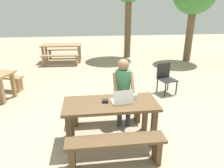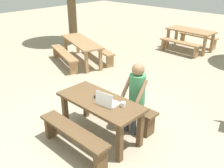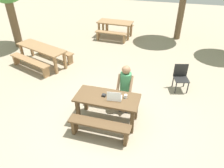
{
  "view_description": "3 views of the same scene",
  "coord_description": "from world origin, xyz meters",
  "px_view_note": "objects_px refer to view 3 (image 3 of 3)",
  "views": [
    {
      "loc": [
        -0.39,
        -3.22,
        2.32
      ],
      "look_at": [
        0.06,
        0.25,
        1.02
      ],
      "focal_mm": 33.06,
      "sensor_mm": 36.0,
      "label": 1
    },
    {
      "loc": [
        2.85,
        -2.71,
        2.92
      ],
      "look_at": [
        0.06,
        0.25,
        1.02
      ],
      "focal_mm": 40.17,
      "sensor_mm": 36.0,
      "label": 2
    },
    {
      "loc": [
        1.29,
        -4.11,
        3.98
      ],
      "look_at": [
        0.06,
        0.25,
        1.02
      ],
      "focal_mm": 34.02,
      "sensor_mm": 36.0,
      "label": 3
    }
  ],
  "objects_px": {
    "picnic_table_front": "(107,101)",
    "picnic_table_mid": "(115,24)",
    "person_seated": "(125,85)",
    "laptop": "(114,97)",
    "coffee_mug": "(126,96)",
    "small_pouch": "(104,95)",
    "picnic_table_rear": "(41,50)",
    "plastic_chair": "(181,77)"
  },
  "relations": [
    {
      "from": "coffee_mug",
      "to": "small_pouch",
      "type": "bearing_deg",
      "value": -171.32
    },
    {
      "from": "person_seated",
      "to": "picnic_table_rear",
      "type": "distance_m",
      "value": 4.14
    },
    {
      "from": "person_seated",
      "to": "picnic_table_rear",
      "type": "relative_size",
      "value": 0.61
    },
    {
      "from": "picnic_table_rear",
      "to": "coffee_mug",
      "type": "bearing_deg",
      "value": -12.13
    },
    {
      "from": "picnic_table_front",
      "to": "picnic_table_mid",
      "type": "height_order",
      "value": "picnic_table_mid"
    },
    {
      "from": "laptop",
      "to": "picnic_table_rear",
      "type": "bearing_deg",
      "value": -41.38
    },
    {
      "from": "laptop",
      "to": "person_seated",
      "type": "relative_size",
      "value": 0.28
    },
    {
      "from": "small_pouch",
      "to": "plastic_chair",
      "type": "bearing_deg",
      "value": 47.22
    },
    {
      "from": "person_seated",
      "to": "coffee_mug",
      "type": "bearing_deg",
      "value": -76.12
    },
    {
      "from": "laptop",
      "to": "picnic_table_mid",
      "type": "height_order",
      "value": "laptop"
    },
    {
      "from": "laptop",
      "to": "coffee_mug",
      "type": "bearing_deg",
      "value": -159.89
    },
    {
      "from": "picnic_table_front",
      "to": "picnic_table_mid",
      "type": "relative_size",
      "value": 0.92
    },
    {
      "from": "picnic_table_front",
      "to": "laptop",
      "type": "bearing_deg",
      "value": -7.9
    },
    {
      "from": "laptop",
      "to": "picnic_table_mid",
      "type": "bearing_deg",
      "value": -82.17
    },
    {
      "from": "person_seated",
      "to": "picnic_table_mid",
      "type": "distance_m",
      "value": 5.83
    },
    {
      "from": "person_seated",
      "to": "plastic_chair",
      "type": "height_order",
      "value": "person_seated"
    },
    {
      "from": "coffee_mug",
      "to": "plastic_chair",
      "type": "distance_m",
      "value": 2.46
    },
    {
      "from": "picnic_table_mid",
      "to": "coffee_mug",
      "type": "bearing_deg",
      "value": -70.07
    },
    {
      "from": "plastic_chair",
      "to": "picnic_table_mid",
      "type": "height_order",
      "value": "plastic_chair"
    },
    {
      "from": "coffee_mug",
      "to": "plastic_chair",
      "type": "xyz_separation_m",
      "value": [
        1.38,
        2.0,
        -0.37
      ]
    },
    {
      "from": "small_pouch",
      "to": "picnic_table_front",
      "type": "bearing_deg",
      "value": -13.16
    },
    {
      "from": "plastic_chair",
      "to": "picnic_table_rear",
      "type": "distance_m",
      "value": 5.24
    },
    {
      "from": "laptop",
      "to": "picnic_table_front",
      "type": "bearing_deg",
      "value": -14.97
    },
    {
      "from": "plastic_chair",
      "to": "small_pouch",
      "type": "bearing_deg",
      "value": -148.05
    },
    {
      "from": "small_pouch",
      "to": "coffee_mug",
      "type": "bearing_deg",
      "value": 8.68
    },
    {
      "from": "picnic_table_front",
      "to": "picnic_table_rear",
      "type": "bearing_deg",
      "value": 144.46
    },
    {
      "from": "plastic_chair",
      "to": "picnic_table_mid",
      "type": "relative_size",
      "value": 0.47
    },
    {
      "from": "picnic_table_front",
      "to": "person_seated",
      "type": "relative_size",
      "value": 1.19
    },
    {
      "from": "coffee_mug",
      "to": "plastic_chair",
      "type": "height_order",
      "value": "coffee_mug"
    },
    {
      "from": "person_seated",
      "to": "picnic_table_rear",
      "type": "bearing_deg",
      "value": 154.07
    },
    {
      "from": "coffee_mug",
      "to": "plastic_chair",
      "type": "relative_size",
      "value": 0.11
    },
    {
      "from": "person_seated",
      "to": "plastic_chair",
      "type": "bearing_deg",
      "value": 44.72
    },
    {
      "from": "small_pouch",
      "to": "coffee_mug",
      "type": "relative_size",
      "value": 1.11
    },
    {
      "from": "picnic_table_mid",
      "to": "person_seated",
      "type": "bearing_deg",
      "value": -69.75
    },
    {
      "from": "person_seated",
      "to": "plastic_chair",
      "type": "xyz_separation_m",
      "value": [
        1.51,
        1.49,
        -0.37
      ]
    },
    {
      "from": "picnic_table_mid",
      "to": "picnic_table_rear",
      "type": "distance_m",
      "value": 4.21
    },
    {
      "from": "person_seated",
      "to": "laptop",
      "type": "bearing_deg",
      "value": -101.65
    },
    {
      "from": "plastic_chair",
      "to": "picnic_table_mid",
      "type": "bearing_deg",
      "value": 113.72
    },
    {
      "from": "plastic_chair",
      "to": "picnic_table_rear",
      "type": "relative_size",
      "value": 0.37
    },
    {
      "from": "small_pouch",
      "to": "person_seated",
      "type": "distance_m",
      "value": 0.73
    },
    {
      "from": "coffee_mug",
      "to": "person_seated",
      "type": "relative_size",
      "value": 0.07
    },
    {
      "from": "picnic_table_front",
      "to": "person_seated",
      "type": "height_order",
      "value": "person_seated"
    }
  ]
}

